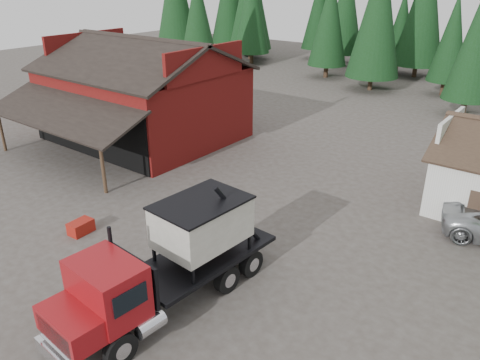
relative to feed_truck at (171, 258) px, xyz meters
The scene contains 8 objects.
ground 4.99m from the feed_truck, 150.48° to the left, with size 120.00×120.00×0.00m, color #443C36.
red_barn 19.34m from the feed_truck, 140.96° to the left, with size 12.80×13.63×7.18m.
conifer_backdrop 44.49m from the feed_truck, 95.17° to the left, with size 76.00×16.00×16.00m, color black, non-canonical shape.
near_pine_a 40.16m from the feed_truck, 130.67° to the left, with size 4.40×4.40×11.40m.
near_pine_b 32.57m from the feed_truck, 86.47° to the left, with size 3.96×3.96×10.40m.
near_pine_d 37.54m from the feed_truck, 102.45° to the left, with size 5.28×5.28×13.40m.
feed_truck is the anchor object (origin of this frame).
equip_box 7.21m from the feed_truck, behind, with size 0.70×1.10×0.60m, color maroon.
Camera 1 is at (14.45, -11.83, 11.18)m, focal length 35.00 mm.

